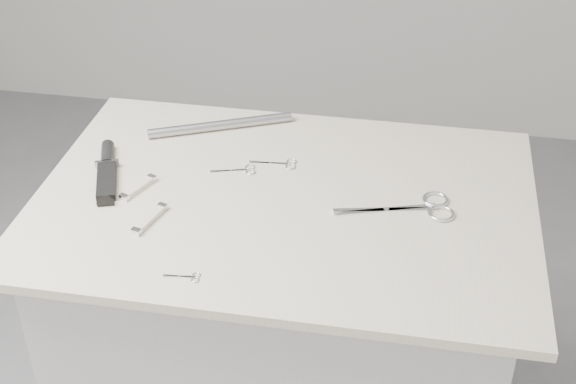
% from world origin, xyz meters
% --- Properties ---
extents(plinth, '(0.90, 0.60, 0.90)m').
position_xyz_m(plinth, '(0.00, 0.00, 0.45)').
color(plinth, beige).
rests_on(plinth, ground).
extents(display_board, '(1.00, 0.70, 0.02)m').
position_xyz_m(display_board, '(0.00, 0.00, 0.91)').
color(display_board, beige).
rests_on(display_board, plinth).
extents(large_shears, '(0.23, 0.12, 0.01)m').
position_xyz_m(large_shears, '(0.27, 0.01, 0.92)').
color(large_shears, silver).
rests_on(large_shears, display_board).
extents(embroidery_scissors_a, '(0.10, 0.04, 0.00)m').
position_xyz_m(embroidery_scissors_a, '(-0.03, 0.12, 0.92)').
color(embroidery_scissors_a, silver).
rests_on(embroidery_scissors_a, display_board).
extents(embroidery_scissors_b, '(0.09, 0.05, 0.00)m').
position_xyz_m(embroidery_scissors_b, '(-0.11, 0.08, 0.92)').
color(embroidery_scissors_b, silver).
rests_on(embroidery_scissors_b, display_board).
extents(tiny_scissors, '(0.07, 0.03, 0.00)m').
position_xyz_m(tiny_scissors, '(-0.12, -0.27, 0.92)').
color(tiny_scissors, silver).
rests_on(tiny_scissors, display_board).
extents(sheathed_knife, '(0.10, 0.21, 0.03)m').
position_xyz_m(sheathed_knife, '(-0.38, 0.03, 0.93)').
color(sheathed_knife, black).
rests_on(sheathed_knife, display_board).
extents(pocket_knife_a, '(0.05, 0.10, 0.01)m').
position_xyz_m(pocket_knife_a, '(-0.24, -0.13, 0.93)').
color(pocket_knife_a, beige).
rests_on(pocket_knife_a, display_board).
extents(pocket_knife_b, '(0.06, 0.10, 0.01)m').
position_xyz_m(pocket_knife_b, '(-0.30, -0.03, 0.93)').
color(pocket_knife_b, beige).
rests_on(pocket_knife_b, display_board).
extents(metal_rail, '(0.31, 0.16, 0.02)m').
position_xyz_m(metal_rail, '(-0.19, 0.25, 0.93)').
color(metal_rail, '#96999F').
rests_on(metal_rail, display_board).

